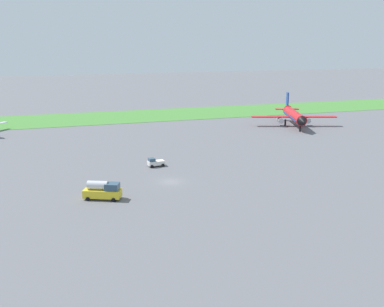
% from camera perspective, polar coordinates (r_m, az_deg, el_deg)
% --- Properties ---
extents(ground_plane, '(600.00, 600.00, 0.00)m').
position_cam_1_polar(ground_plane, '(87.73, -2.77, -3.64)').
color(ground_plane, slate).
extents(grass_taxiway_strip, '(360.00, 28.00, 0.08)m').
position_cam_1_polar(grass_taxiway_strip, '(164.15, -9.93, 4.63)').
color(grass_taxiway_strip, '#478438').
rests_on(grass_taxiway_strip, ground_plane).
extents(airplane_parked_jet_far, '(26.92, 26.66, 9.77)m').
position_cam_1_polar(airplane_parked_jet_far, '(148.08, 12.98, 4.81)').
color(airplane_parked_jet_far, red).
rests_on(airplane_parked_jet_far, ground_plane).
extents(pushback_tug_near_gate, '(3.77, 2.37, 1.95)m').
position_cam_1_polar(pushback_tug_near_gate, '(98.26, -4.75, -1.15)').
color(pushback_tug_near_gate, white).
rests_on(pushback_tug_near_gate, ground_plane).
extents(fuel_truck_midfield, '(6.92, 4.79, 3.29)m').
position_cam_1_polar(fuel_truck_midfield, '(79.35, -11.40, -4.68)').
color(fuel_truck_midfield, yellow).
rests_on(fuel_truck_midfield, ground_plane).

